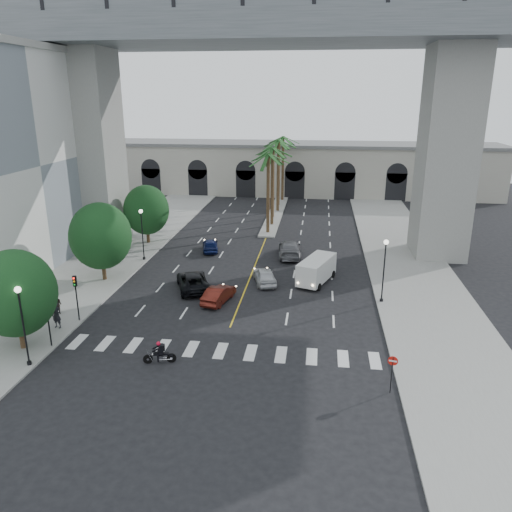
{
  "coord_description": "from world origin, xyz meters",
  "views": [
    {
      "loc": [
        6.09,
        -30.37,
        16.11
      ],
      "look_at": [
        1.39,
        6.0,
        4.24
      ],
      "focal_mm": 35.0,
      "sensor_mm": 36.0,
      "label": 1
    }
  ],
  "objects": [
    {
      "name": "pier_building",
      "position": [
        0.0,
        55.0,
        4.27
      ],
      "size": [
        71.0,
        10.5,
        8.5
      ],
      "color": "#B6B5A3",
      "rests_on": "ground"
    },
    {
      "name": "palm_a",
      "position": [
        0.0,
        28.0,
        9.1
      ],
      "size": [
        3.2,
        3.2,
        10.3
      ],
      "color": "#47331E",
      "rests_on": "ground"
    },
    {
      "name": "street_tree_far",
      "position": [
        -13.0,
        22.0,
        3.9
      ],
      "size": [
        5.04,
        5.04,
        6.68
      ],
      "color": "#382616",
      "rests_on": "ground"
    },
    {
      "name": "car_a",
      "position": [
        1.5,
        11.23,
        0.72
      ],
      "size": [
        2.78,
        4.53,
        1.44
      ],
      "primitive_type": "imported",
      "rotation": [
        0.0,
        0.0,
        3.42
      ],
      "color": "silver",
      "rests_on": "ground"
    },
    {
      "name": "bridge",
      "position": [
        3.42,
        22.0,
        18.51
      ],
      "size": [
        75.0,
        13.0,
        26.0
      ],
      "color": "gray",
      "rests_on": "ground"
    },
    {
      "name": "sidewalk_left",
      "position": [
        -15.0,
        15.0,
        0.07
      ],
      "size": [
        8.0,
        100.0,
        0.15
      ],
      "primitive_type": "cube",
      "color": "gray",
      "rests_on": "ground"
    },
    {
      "name": "car_e",
      "position": [
        -5.41,
        20.08,
        0.67
      ],
      "size": [
        2.47,
        4.21,
        1.35
      ],
      "primitive_type": "imported",
      "rotation": [
        0.0,
        0.0,
        3.38
      ],
      "color": "#101B4E",
      "rests_on": "ground"
    },
    {
      "name": "lamp_post_left_near",
      "position": [
        -11.4,
        -5.0,
        3.22
      ],
      "size": [
        0.4,
        0.4,
        5.35
      ],
      "color": "black",
      "rests_on": "ground"
    },
    {
      "name": "car_d",
      "position": [
        3.22,
        19.36,
        0.82
      ],
      "size": [
        2.75,
        5.83,
        1.64
      ],
      "primitive_type": "imported",
      "rotation": [
        0.0,
        0.0,
        3.22
      ],
      "color": "slate",
      "rests_on": "ground"
    },
    {
      "name": "car_b",
      "position": [
        -1.74,
        6.53,
        0.67
      ],
      "size": [
        2.31,
        4.29,
        1.34
      ],
      "primitive_type": "imported",
      "rotation": [
        0.0,
        0.0,
        2.91
      ],
      "color": "#511710",
      "rests_on": "ground"
    },
    {
      "name": "motorcycle_rider",
      "position": [
        -3.43,
        -3.51,
        0.67
      ],
      "size": [
        2.04,
        0.67,
        1.49
      ],
      "rotation": [
        0.0,
        0.0,
        0.22
      ],
      "color": "black",
      "rests_on": "ground"
    },
    {
      "name": "street_tree_mid",
      "position": [
        -13.0,
        10.0,
        4.21
      ],
      "size": [
        5.44,
        5.44,
        7.21
      ],
      "color": "#382616",
      "rests_on": "ground"
    },
    {
      "name": "palm_c",
      "position": [
        -0.2,
        36.0,
        8.91
      ],
      "size": [
        3.2,
        3.2,
        10.1
      ],
      "color": "#47331E",
      "rests_on": "ground"
    },
    {
      "name": "sidewalk_right",
      "position": [
        15.0,
        15.0,
        0.07
      ],
      "size": [
        8.0,
        100.0,
        0.15
      ],
      "primitive_type": "cube",
      "color": "gray",
      "rests_on": "ground"
    },
    {
      "name": "palm_e",
      "position": [
        -0.1,
        44.0,
        9.19
      ],
      "size": [
        3.2,
        3.2,
        10.4
      ],
      "color": "#47331E",
      "rests_on": "ground"
    },
    {
      "name": "palm_f",
      "position": [
        0.2,
        48.0,
        9.46
      ],
      "size": [
        3.2,
        3.2,
        10.7
      ],
      "color": "#47331E",
      "rests_on": "ground"
    },
    {
      "name": "palm_b",
      "position": [
        0.1,
        32.0,
        9.37
      ],
      "size": [
        3.2,
        3.2,
        10.6
      ],
      "color": "#47331E",
      "rests_on": "ground"
    },
    {
      "name": "cargo_van",
      "position": [
        6.06,
        12.02,
        1.24
      ],
      "size": [
        3.6,
        5.56,
        2.22
      ],
      "rotation": [
        0.0,
        0.0,
        -0.35
      ],
      "color": "silver",
      "rests_on": "ground"
    },
    {
      "name": "median",
      "position": [
        0.0,
        38.0,
        0.1
      ],
      "size": [
        2.0,
        24.0,
        0.2
      ],
      "primitive_type": "cube",
      "color": "gray",
      "rests_on": "ground"
    },
    {
      "name": "lamp_post_right",
      "position": [
        11.4,
        8.0,
        3.22
      ],
      "size": [
        0.4,
        0.4,
        5.35
      ],
      "color": "black",
      "rests_on": "ground"
    },
    {
      "name": "traffic_signal_far",
      "position": [
        -11.3,
        1.5,
        2.51
      ],
      "size": [
        0.25,
        0.18,
        3.65
      ],
      "color": "black",
      "rests_on": "ground"
    },
    {
      "name": "do_not_enter_sign",
      "position": [
        10.5,
        -5.04,
        1.68
      ],
      "size": [
        0.56,
        0.14,
        2.31
      ],
      "rotation": [
        0.0,
        0.0,
        -0.19
      ],
      "color": "black",
      "rests_on": "ground"
    },
    {
      "name": "car_c",
      "position": [
        -4.52,
        9.01,
        0.74
      ],
      "size": [
        4.23,
        5.86,
        1.48
      ],
      "primitive_type": "imported",
      "rotation": [
        0.0,
        0.0,
        3.52
      ],
      "color": "black",
      "rests_on": "ground"
    },
    {
      "name": "traffic_signal_near",
      "position": [
        -11.3,
        -2.5,
        2.51
      ],
      "size": [
        0.25,
        0.18,
        3.65
      ],
      "color": "black",
      "rests_on": "ground"
    },
    {
      "name": "palm_d",
      "position": [
        0.15,
        40.0,
        9.65
      ],
      "size": [
        3.2,
        3.2,
        10.9
      ],
      "color": "#47331E",
      "rests_on": "ground"
    },
    {
      "name": "street_tree_near",
      "position": [
        -13.0,
        -3.0,
        4.02
      ],
      "size": [
        5.2,
        5.2,
        6.89
      ],
      "color": "#382616",
      "rests_on": "ground"
    },
    {
      "name": "lamp_post_left_far",
      "position": [
        -11.4,
        16.0,
        3.22
      ],
      "size": [
        0.4,
        0.4,
        5.35
      ],
      "color": "black",
      "rests_on": "ground"
    },
    {
      "name": "pedestrian_b",
      "position": [
        -13.41,
        2.31,
        0.93
      ],
      "size": [
        0.76,
        0.6,
        1.56
      ],
      "primitive_type": "imported",
      "rotation": [
        0.0,
        0.0,
        -0.01
      ],
      "color": "black",
      "rests_on": "sidewalk_left"
    },
    {
      "name": "pedestrian_a",
      "position": [
        -12.22,
        0.1,
        1.13
      ],
      "size": [
        0.78,
        0.58,
        1.96
      ],
      "primitive_type": "imported",
      "rotation": [
        0.0,
        0.0,
        -0.16
      ],
      "color": "black",
      "rests_on": "sidewalk_left"
    },
    {
      "name": "ground",
      "position": [
        0.0,
        0.0,
        0.0
      ],
      "size": [
        140.0,
        140.0,
        0.0
      ],
      "primitive_type": "plane",
      "color": "black",
      "rests_on": "ground"
    }
  ]
}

